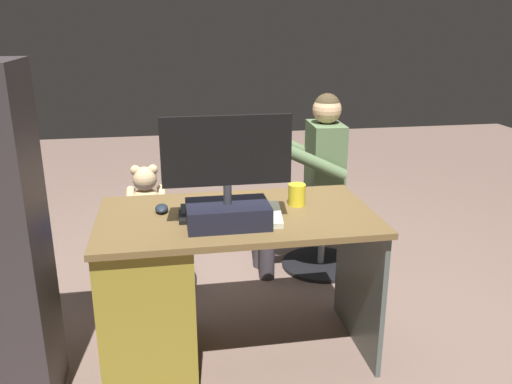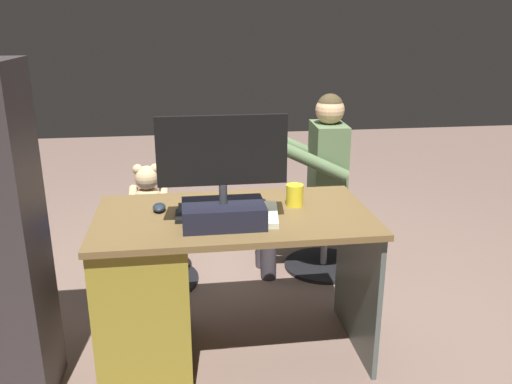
{
  "view_description": "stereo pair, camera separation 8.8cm",
  "coord_description": "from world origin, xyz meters",
  "px_view_note": "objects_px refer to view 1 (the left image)",
  "views": [
    {
      "loc": [
        0.3,
        2.65,
        1.59
      ],
      "look_at": [
        -0.17,
        -0.05,
        0.7
      ],
      "focal_mm": 36.96,
      "sensor_mm": 36.0,
      "label": 1
    },
    {
      "loc": [
        0.22,
        2.66,
        1.59
      ],
      "look_at": [
        -0.17,
        -0.05,
        0.7
      ],
      "focal_mm": 36.96,
      "sensor_mm": 36.0,
      "label": 2
    }
  ],
  "objects_px": {
    "computer_mouse": "(162,208)",
    "desk": "(170,286)",
    "office_chair_teddy": "(149,248)",
    "teddy_bear": "(146,195)",
    "keyboard": "(226,208)",
    "cup": "(297,195)",
    "tv_remote": "(184,217)",
    "monitor": "(227,192)",
    "person": "(311,171)",
    "visitor_chair": "(322,230)"
  },
  "relations": [
    {
      "from": "desk",
      "to": "teddy_bear",
      "type": "relative_size",
      "value": 3.75
    },
    {
      "from": "office_chair_teddy",
      "to": "teddy_bear",
      "type": "bearing_deg",
      "value": -90.0
    },
    {
      "from": "office_chair_teddy",
      "to": "person",
      "type": "xyz_separation_m",
      "value": [
        -1.04,
        -0.06,
        0.43
      ]
    },
    {
      "from": "tv_remote",
      "to": "visitor_chair",
      "type": "relative_size",
      "value": 0.29
    },
    {
      "from": "visitor_chair",
      "to": "keyboard",
      "type": "bearing_deg",
      "value": 48.0
    },
    {
      "from": "tv_remote",
      "to": "teddy_bear",
      "type": "bearing_deg",
      "value": -75.32
    },
    {
      "from": "keyboard",
      "to": "monitor",
      "type": "bearing_deg",
      "value": 85.96
    },
    {
      "from": "person",
      "to": "monitor",
      "type": "bearing_deg",
      "value": 56.64
    },
    {
      "from": "monitor",
      "to": "desk",
      "type": "bearing_deg",
      "value": -25.19
    },
    {
      "from": "cup",
      "to": "visitor_chair",
      "type": "bearing_deg",
      "value": -115.77
    },
    {
      "from": "tv_remote",
      "to": "monitor",
      "type": "bearing_deg",
      "value": 152.7
    },
    {
      "from": "cup",
      "to": "person",
      "type": "bearing_deg",
      "value": -110.43
    },
    {
      "from": "teddy_bear",
      "to": "cup",
      "type": "bearing_deg",
      "value": 134.82
    },
    {
      "from": "teddy_bear",
      "to": "visitor_chair",
      "type": "distance_m",
      "value": 1.18
    },
    {
      "from": "monitor",
      "to": "keyboard",
      "type": "relative_size",
      "value": 1.31
    },
    {
      "from": "teddy_bear",
      "to": "visitor_chair",
      "type": "relative_size",
      "value": 0.65
    },
    {
      "from": "desk",
      "to": "visitor_chair",
      "type": "distance_m",
      "value": 1.34
    },
    {
      "from": "visitor_chair",
      "to": "office_chair_teddy",
      "type": "bearing_deg",
      "value": 3.19
    },
    {
      "from": "office_chair_teddy",
      "to": "teddy_bear",
      "type": "relative_size",
      "value": 1.69
    },
    {
      "from": "desk",
      "to": "monitor",
      "type": "height_order",
      "value": "monitor"
    },
    {
      "from": "keyboard",
      "to": "teddy_bear",
      "type": "height_order",
      "value": "teddy_bear"
    },
    {
      "from": "desk",
      "to": "keyboard",
      "type": "relative_size",
      "value": 3.03
    },
    {
      "from": "desk",
      "to": "keyboard",
      "type": "distance_m",
      "value": 0.46
    },
    {
      "from": "computer_mouse",
      "to": "person",
      "type": "distance_m",
      "value": 1.23
    },
    {
      "from": "monitor",
      "to": "keyboard",
      "type": "xyz_separation_m",
      "value": [
        -0.01,
        -0.19,
        -0.14
      ]
    },
    {
      "from": "office_chair_teddy",
      "to": "teddy_bear",
      "type": "height_order",
      "value": "teddy_bear"
    },
    {
      "from": "desk",
      "to": "tv_remote",
      "type": "xyz_separation_m",
      "value": [
        -0.08,
        0.02,
        0.35
      ]
    },
    {
      "from": "teddy_bear",
      "to": "tv_remote",
      "type": "bearing_deg",
      "value": 103.18
    },
    {
      "from": "computer_mouse",
      "to": "desk",
      "type": "bearing_deg",
      "value": 102.13
    },
    {
      "from": "tv_remote",
      "to": "person",
      "type": "bearing_deg",
      "value": -131.93
    },
    {
      "from": "desk",
      "to": "computer_mouse",
      "type": "bearing_deg",
      "value": -77.87
    },
    {
      "from": "cup",
      "to": "tv_remote",
      "type": "bearing_deg",
      "value": 9.9
    },
    {
      "from": "computer_mouse",
      "to": "office_chair_teddy",
      "type": "height_order",
      "value": "computer_mouse"
    },
    {
      "from": "computer_mouse",
      "to": "cup",
      "type": "distance_m",
      "value": 0.64
    },
    {
      "from": "office_chair_teddy",
      "to": "person",
      "type": "bearing_deg",
      "value": -176.81
    },
    {
      "from": "keyboard",
      "to": "visitor_chair",
      "type": "relative_size",
      "value": 0.8
    },
    {
      "from": "keyboard",
      "to": "cup",
      "type": "relative_size",
      "value": 4.02
    },
    {
      "from": "monitor",
      "to": "office_chair_teddy",
      "type": "distance_m",
      "value": 1.2
    },
    {
      "from": "monitor",
      "to": "office_chair_teddy",
      "type": "bearing_deg",
      "value": -67.58
    },
    {
      "from": "cup",
      "to": "teddy_bear",
      "type": "distance_m",
      "value": 1.08
    },
    {
      "from": "office_chair_teddy",
      "to": "teddy_bear",
      "type": "xyz_separation_m",
      "value": [
        0.0,
        -0.01,
        0.35
      ]
    },
    {
      "from": "cup",
      "to": "office_chair_teddy",
      "type": "relative_size",
      "value": 0.18
    },
    {
      "from": "desk",
      "to": "office_chair_teddy",
      "type": "relative_size",
      "value": 2.23
    },
    {
      "from": "keyboard",
      "to": "visitor_chair",
      "type": "distance_m",
      "value": 1.2
    },
    {
      "from": "monitor",
      "to": "computer_mouse",
      "type": "bearing_deg",
      "value": -36.23
    },
    {
      "from": "keyboard",
      "to": "visitor_chair",
      "type": "xyz_separation_m",
      "value": [
        -0.73,
        -0.81,
        -0.49
      ]
    },
    {
      "from": "tv_remote",
      "to": "visitor_chair",
      "type": "distance_m",
      "value": 1.38
    },
    {
      "from": "keyboard",
      "to": "cup",
      "type": "bearing_deg",
      "value": -177.94
    },
    {
      "from": "tv_remote",
      "to": "office_chair_teddy",
      "type": "distance_m",
      "value": 0.99
    },
    {
      "from": "office_chair_teddy",
      "to": "visitor_chair",
      "type": "xyz_separation_m",
      "value": [
        -1.13,
        -0.06,
        0.02
      ]
    }
  ]
}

